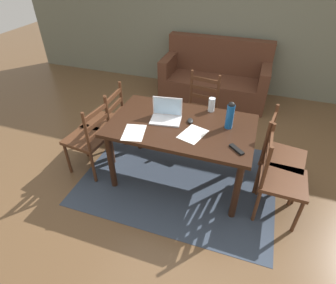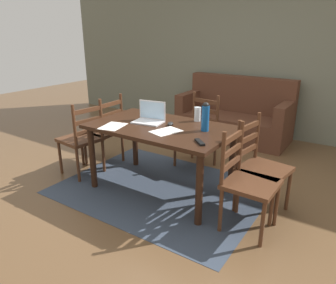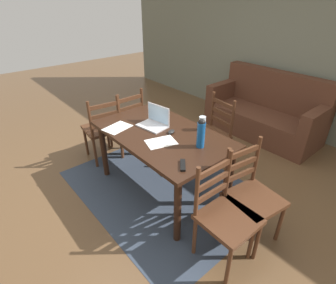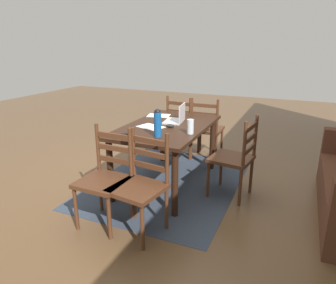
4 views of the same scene
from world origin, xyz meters
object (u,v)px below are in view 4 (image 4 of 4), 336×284
object	(u,v)px
chair_left_near	(183,127)
chair_right_far	(140,186)
chair_far_head	(235,158)
laptop	(177,117)
dining_table	(167,133)
chair_left_far	(207,129)
tv_remote	(122,135)
chair_right_near	(106,179)
drinking_glass	(190,127)
water_bottle	(158,122)
computer_mouse	(170,126)

from	to	relation	value
chair_left_near	chair_right_far	bearing A→B (deg)	10.21
chair_far_head	laptop	distance (m)	0.88
dining_table	chair_left_far	xyz separation A→B (m)	(-1.05, 0.19, -0.20)
chair_right_far	dining_table	bearing A→B (deg)	-169.75
tv_remote	chair_left_near	bearing A→B (deg)	129.84
chair_right_near	drinking_glass	world-z (taller)	chair_right_near
chair_right_near	water_bottle	bearing A→B (deg)	153.98
chair_right_far	water_bottle	size ratio (longest dim) A/B	3.21
chair_right_near	computer_mouse	bearing A→B (deg)	165.49
laptop	water_bottle	bearing A→B (deg)	3.71
chair_left_near	chair_left_far	bearing A→B (deg)	89.96
chair_left_near	water_bottle	bearing A→B (deg)	10.62
water_bottle	drinking_glass	size ratio (longest dim) A/B	1.87
water_bottle	computer_mouse	bearing A→B (deg)	-175.88
dining_table	chair_right_near	world-z (taller)	chair_right_near
chair_right_near	dining_table	bearing A→B (deg)	170.12
dining_table	chair_left_far	world-z (taller)	chair_left_far
chair_right_far	laptop	xyz separation A→B (m)	(-1.24, -0.14, 0.36)
dining_table	drinking_glass	world-z (taller)	drinking_glass
dining_table	laptop	distance (m)	0.25
water_bottle	tv_remote	size ratio (longest dim) A/B	1.74
chair_left_near	tv_remote	world-z (taller)	chair_left_near
chair_far_head	chair_left_far	xyz separation A→B (m)	(-1.06, -0.65, 0.00)
water_bottle	computer_mouse	distance (m)	0.42
water_bottle	chair_right_near	bearing A→B (deg)	-26.02
chair_right_near	chair_far_head	size ratio (longest dim) A/B	1.00
chair_far_head	chair_left_far	size ratio (longest dim) A/B	1.00
water_bottle	drinking_glass	world-z (taller)	water_bottle
chair_right_far	drinking_glass	world-z (taller)	chair_right_far
chair_right_far	chair_left_far	world-z (taller)	same
laptop	tv_remote	world-z (taller)	laptop
tv_remote	water_bottle	bearing A→B (deg)	62.60
water_bottle	laptop	bearing A→B (deg)	-176.29
chair_left_far	water_bottle	world-z (taller)	water_bottle
drinking_glass	computer_mouse	size ratio (longest dim) A/B	1.59
chair_right_near	tv_remote	xyz separation A→B (m)	(-0.44, -0.08, 0.31)
drinking_glass	chair_right_far	bearing A→B (deg)	-12.85
chair_far_head	computer_mouse	world-z (taller)	chair_far_head
chair_left_far	laptop	world-z (taller)	laptop
chair_right_near	chair_left_near	bearing A→B (deg)	-179.84
dining_table	chair_left_near	distance (m)	1.09
tv_remote	chair_right_near	bearing A→B (deg)	-38.03
chair_far_head	laptop	bearing A→B (deg)	-103.90
chair_right_near	chair_far_head	xyz separation A→B (m)	(-1.05, 1.02, 0.00)
chair_far_head	water_bottle	world-z (taller)	water_bottle
chair_left_near	laptop	world-z (taller)	laptop
dining_table	computer_mouse	bearing A→B (deg)	41.84
water_bottle	chair_right_far	bearing A→B (deg)	9.12
chair_left_near	chair_right_near	size ratio (longest dim) A/B	1.00
laptop	chair_right_far	bearing A→B (deg)	6.24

